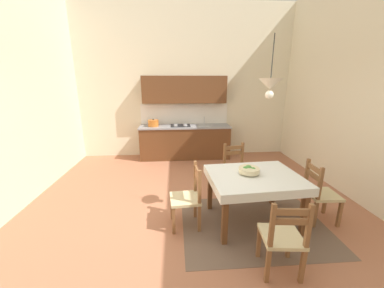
{
  "coord_description": "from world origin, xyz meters",
  "views": [
    {
      "loc": [
        -0.29,
        -3.08,
        2.07
      ],
      "look_at": [
        -0.02,
        0.48,
        1.07
      ],
      "focal_mm": 21.17,
      "sensor_mm": 36.0,
      "label": 1
    }
  ],
  "objects_px": {
    "dining_chair_camera_side": "(283,238)",
    "pendant_lamp": "(270,85)",
    "kitchen_cabinetry": "(185,127)",
    "dining_chair_tv_side": "(188,198)",
    "dining_chair_kitchen_side": "(236,170)",
    "fruit_bowl": "(249,170)",
    "dining_chair_window_side": "(320,194)",
    "dining_table": "(254,183)"
  },
  "relations": [
    {
      "from": "dining_chair_camera_side",
      "to": "pendant_lamp",
      "type": "distance_m",
      "value": 1.87
    },
    {
      "from": "dining_chair_tv_side",
      "to": "dining_chair_kitchen_side",
      "type": "bearing_deg",
      "value": 45.84
    },
    {
      "from": "kitchen_cabinetry",
      "to": "dining_chair_tv_side",
      "type": "bearing_deg",
      "value": -91.73
    },
    {
      "from": "pendant_lamp",
      "to": "dining_chair_tv_side",
      "type": "bearing_deg",
      "value": -177.7
    },
    {
      "from": "dining_chair_tv_side",
      "to": "dining_chair_camera_side",
      "type": "xyz_separation_m",
      "value": [
        0.97,
        -0.94,
        0.0
      ]
    },
    {
      "from": "dining_table",
      "to": "dining_chair_window_side",
      "type": "xyz_separation_m",
      "value": [
        1.01,
        -0.05,
        -0.19
      ]
    },
    {
      "from": "kitchen_cabinetry",
      "to": "dining_table",
      "type": "bearing_deg",
      "value": -74.22
    },
    {
      "from": "pendant_lamp",
      "to": "kitchen_cabinetry",
      "type": "bearing_deg",
      "value": 107.88
    },
    {
      "from": "dining_chair_tv_side",
      "to": "fruit_bowl",
      "type": "xyz_separation_m",
      "value": [
        0.9,
        0.08,
        0.37
      ]
    },
    {
      "from": "kitchen_cabinetry",
      "to": "fruit_bowl",
      "type": "relative_size",
      "value": 8.14
    },
    {
      "from": "dining_chair_window_side",
      "to": "dining_chair_kitchen_side",
      "type": "distance_m",
      "value": 1.44
    },
    {
      "from": "kitchen_cabinetry",
      "to": "fruit_bowl",
      "type": "bearing_deg",
      "value": -75.22
    },
    {
      "from": "dining_table",
      "to": "pendant_lamp",
      "type": "bearing_deg",
      "value": 8.03
    },
    {
      "from": "dining_chair_kitchen_side",
      "to": "fruit_bowl",
      "type": "xyz_separation_m",
      "value": [
        -0.07,
        -0.92,
        0.37
      ]
    },
    {
      "from": "dining_chair_tv_side",
      "to": "pendant_lamp",
      "type": "height_order",
      "value": "pendant_lamp"
    },
    {
      "from": "dining_chair_tv_side",
      "to": "fruit_bowl",
      "type": "relative_size",
      "value": 3.1
    },
    {
      "from": "dining_chair_camera_side",
      "to": "fruit_bowl",
      "type": "height_order",
      "value": "dining_chair_camera_side"
    },
    {
      "from": "dining_chair_kitchen_side",
      "to": "fruit_bowl",
      "type": "distance_m",
      "value": 0.99
    },
    {
      "from": "dining_chair_camera_side",
      "to": "fruit_bowl",
      "type": "bearing_deg",
      "value": 93.79
    },
    {
      "from": "dining_chair_window_side",
      "to": "dining_chair_tv_side",
      "type": "xyz_separation_m",
      "value": [
        -1.98,
        0.02,
        0.0
      ]
    },
    {
      "from": "kitchen_cabinetry",
      "to": "dining_chair_window_side",
      "type": "height_order",
      "value": "kitchen_cabinetry"
    },
    {
      "from": "dining_chair_camera_side",
      "to": "dining_chair_window_side",
      "type": "bearing_deg",
      "value": 42.22
    },
    {
      "from": "kitchen_cabinetry",
      "to": "fruit_bowl",
      "type": "xyz_separation_m",
      "value": [
        0.81,
        -3.06,
        -0.04
      ]
    },
    {
      "from": "dining_chair_window_side",
      "to": "dining_chair_camera_side",
      "type": "distance_m",
      "value": 1.36
    },
    {
      "from": "dining_table",
      "to": "fruit_bowl",
      "type": "bearing_deg",
      "value": 144.08
    },
    {
      "from": "dining_chair_camera_side",
      "to": "pendant_lamp",
      "type": "bearing_deg",
      "value": 82.86
    },
    {
      "from": "fruit_bowl",
      "to": "pendant_lamp",
      "type": "height_order",
      "value": "pendant_lamp"
    },
    {
      "from": "dining_chair_window_side",
      "to": "pendant_lamp",
      "type": "distance_m",
      "value": 1.81
    },
    {
      "from": "kitchen_cabinetry",
      "to": "pendant_lamp",
      "type": "xyz_separation_m",
      "value": [
        1.0,
        -3.1,
        1.17
      ]
    },
    {
      "from": "kitchen_cabinetry",
      "to": "dining_chair_tv_side",
      "type": "distance_m",
      "value": 3.17
    },
    {
      "from": "dining_chair_kitchen_side",
      "to": "dining_chair_tv_side",
      "type": "bearing_deg",
      "value": -134.16
    },
    {
      "from": "fruit_bowl",
      "to": "dining_chair_kitchen_side",
      "type": "bearing_deg",
      "value": 85.95
    },
    {
      "from": "dining_chair_window_side",
      "to": "dining_chair_camera_side",
      "type": "height_order",
      "value": "same"
    },
    {
      "from": "pendant_lamp",
      "to": "dining_table",
      "type": "bearing_deg",
      "value": -171.97
    },
    {
      "from": "dining_table",
      "to": "dining_chair_tv_side",
      "type": "relative_size",
      "value": 1.47
    },
    {
      "from": "dining_table",
      "to": "dining_chair_tv_side",
      "type": "height_order",
      "value": "dining_chair_tv_side"
    },
    {
      "from": "kitchen_cabinetry",
      "to": "dining_chair_kitchen_side",
      "type": "xyz_separation_m",
      "value": [
        0.87,
        -2.14,
        -0.41
      ]
    },
    {
      "from": "fruit_bowl",
      "to": "dining_chair_camera_side",
      "type": "bearing_deg",
      "value": -86.21
    },
    {
      "from": "kitchen_cabinetry",
      "to": "dining_chair_kitchen_side",
      "type": "height_order",
      "value": "kitchen_cabinetry"
    },
    {
      "from": "dining_chair_kitchen_side",
      "to": "fruit_bowl",
      "type": "height_order",
      "value": "dining_chair_kitchen_side"
    },
    {
      "from": "kitchen_cabinetry",
      "to": "dining_chair_camera_side",
      "type": "relative_size",
      "value": 2.63
    },
    {
      "from": "fruit_bowl",
      "to": "pendant_lamp",
      "type": "distance_m",
      "value": 1.22
    }
  ]
}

